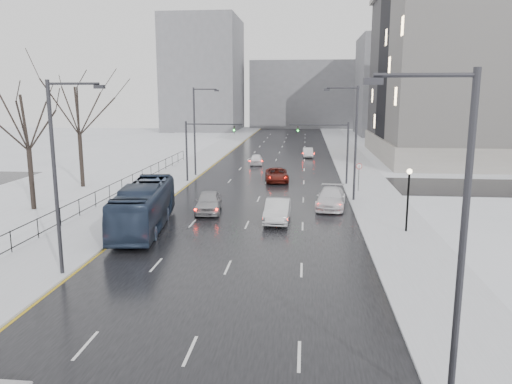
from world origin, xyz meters
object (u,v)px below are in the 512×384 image
(no_uturn_sign, at_px, (359,169))
(sedan_center_near, at_px, (209,202))
(sedan_right_cross, at_px, (277,175))
(sedan_right_near, at_px, (278,210))
(mast_signal_right, at_px, (337,145))
(lamppost_r_mid, at_px, (408,191))
(streetlight_l_far, at_px, (196,127))
(tree_park_d, at_px, (34,210))
(bus, at_px, (144,206))
(streetlight_r_near, at_px, (455,233))
(sedan_center_far, at_px, (256,159))
(streetlight_r_mid, at_px, (353,138))
(sedan_right_far, at_px, (331,198))
(tree_park_e, at_px, (83,188))
(streetlight_l_near, at_px, (59,169))
(sedan_right_distant, at_px, (308,152))
(mast_signal_left, at_px, (196,144))

(no_uturn_sign, bearing_deg, sedan_center_near, -143.60)
(sedan_right_cross, bearing_deg, sedan_right_near, -92.49)
(mast_signal_right, bearing_deg, lamppost_r_mid, -78.46)
(streetlight_l_far, bearing_deg, sedan_right_cross, -16.30)
(tree_park_d, relative_size, bus, 1.09)
(streetlight_r_near, distance_m, sedan_center_far, 53.28)
(streetlight_r_mid, distance_m, sedan_center_near, 13.69)
(streetlight_r_near, distance_m, sedan_right_far, 27.65)
(bus, distance_m, sedan_center_far, 33.05)
(no_uturn_sign, bearing_deg, sedan_center_far, 122.75)
(sedan_right_cross, height_order, sedan_center_far, sedan_right_cross)
(tree_park_e, relative_size, streetlight_r_mid, 1.35)
(no_uturn_sign, relative_size, sedan_center_far, 0.66)
(streetlight_l_near, bearing_deg, sedan_center_near, 72.32)
(streetlight_l_near, distance_m, sedan_right_far, 22.93)
(sedan_right_far, bearing_deg, streetlight_l_near, -124.12)
(streetlight_l_far, height_order, no_uturn_sign, streetlight_l_far)
(bus, distance_m, sedan_center_near, 6.44)
(tree_park_d, distance_m, streetlight_r_mid, 27.24)
(sedan_center_near, bearing_deg, streetlight_l_near, -113.80)
(streetlight_l_far, relative_size, sedan_center_near, 2.06)
(tree_park_e, bearing_deg, sedan_center_far, 48.67)
(streetlight_r_mid, distance_m, bus, 18.99)
(streetlight_r_mid, relative_size, streetlight_l_near, 1.00)
(bus, bearing_deg, streetlight_r_mid, 28.19)
(sedan_right_cross, height_order, sedan_right_far, sedan_right_far)
(streetlight_l_far, relative_size, sedan_right_far, 1.79)
(lamppost_r_mid, bearing_deg, streetlight_l_far, 131.06)
(bus, height_order, sedan_right_distant, bus)
(sedan_center_near, bearing_deg, sedan_right_distant, 71.39)
(sedan_center_far, bearing_deg, mast_signal_left, -113.73)
(bus, xyz_separation_m, sedan_right_near, (9.13, 2.96, -0.77))
(streetlight_l_far, xyz_separation_m, lamppost_r_mid, (19.17, -22.00, -2.67))
(lamppost_r_mid, distance_m, bus, 18.06)
(sedan_right_far, bearing_deg, mast_signal_right, 90.34)
(bus, distance_m, sedan_right_near, 9.63)
(streetlight_l_near, xyz_separation_m, sedan_right_cross, (9.26, 29.29, -4.86))
(streetlight_r_mid, height_order, lamppost_r_mid, streetlight_r_mid)
(mast_signal_left, distance_m, sedan_center_near, 14.27)
(streetlight_r_near, distance_m, mast_signal_right, 38.04)
(tree_park_e, xyz_separation_m, streetlight_l_far, (10.03, 8.00, 5.62))
(mast_signal_right, bearing_deg, sedan_center_far, 124.73)
(sedan_center_near, xyz_separation_m, sedan_right_far, (9.76, 2.53, -0.02))
(tree_park_d, xyz_separation_m, sedan_right_cross, (18.89, 15.29, 0.76))
(streetlight_r_mid, relative_size, no_uturn_sign, 3.70)
(sedan_center_far, bearing_deg, bus, -102.29)
(sedan_right_cross, bearing_deg, sedan_center_far, 99.29)
(lamppost_r_mid, height_order, sedan_center_far, lamppost_r_mid)
(tree_park_d, bearing_deg, mast_signal_right, 29.12)
(streetlight_r_mid, height_order, streetlight_l_near, same)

